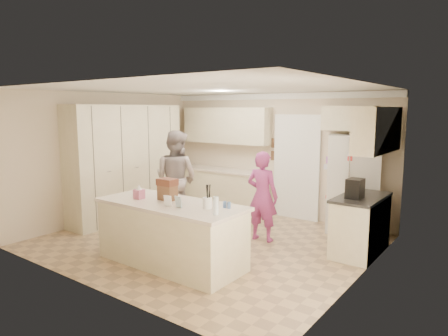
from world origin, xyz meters
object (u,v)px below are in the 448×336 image
Objects in this scene: coffee_maker at (355,188)px; teen_boy at (176,178)px; island_base at (171,235)px; teen_girl at (262,196)px; refrigerator at (353,184)px; tissue_box at (139,194)px; utensil_crock at (207,203)px; dollhouse_body at (168,193)px.

coffee_maker is 0.16× the size of teen_boy.
island_base is 1.83m from teen_girl.
teen_boy reaches higher than teen_girl.
refrigerator is at bearing 109.86° from coffee_maker.
island_base is 0.79m from tissue_box.
refrigerator reaches higher than utensil_crock.
tissue_box is at bearing 55.02° from teen_girl.
refrigerator is 12.86× the size of tissue_box.
utensil_crock is at bearing 7.13° from tissue_box.
teen_boy is (-1.95, 1.46, -0.07)m from utensil_crock.
coffee_maker is at bearing 42.83° from island_base.
tissue_box is at bearing -169.70° from island_base.
teen_boy is at bearing -173.30° from coffee_maker.
coffee_maker is 2.00× the size of utensil_crock.
utensil_crock is at bearing -3.58° from dollhouse_body.
teen_girl is at bearing -173.36° from coffee_maker.
utensil_crock is at bearing -127.12° from coffee_maker.
refrigerator reaches higher than dollhouse_body.
refrigerator is 1.15× the size of teen_girl.
dollhouse_body is at bearing 176.42° from utensil_crock.
tissue_box is at bearing -142.40° from refrigerator.
teen_boy is at bearing 2.22° from teen_girl.
tissue_box is 0.54× the size of dollhouse_body.
teen_girl is at bearing -145.66° from refrigerator.
refrigerator reaches higher than island_base.
dollhouse_body is at bearing 146.31° from island_base.
tissue_box is 1.77m from teen_boy.
refrigerator is 1.80m from teen_girl.
teen_girl is (-1.07, -1.45, -0.12)m from refrigerator.
coffee_maker is 3.28m from tissue_box.
teen_boy is (-1.15, 1.41, -0.10)m from dollhouse_body.
teen_boy is at bearing 129.35° from dollhouse_body.
refrigerator is at bearing 73.21° from utensil_crock.
tissue_box is 2.12m from teen_girl.
refrigerator is 1.36m from coffee_maker.
coffee_maker is 1.57m from teen_girl.
utensil_crock is 1.21m from tissue_box.
dollhouse_body reaches higher than tissue_box.
teen_girl is (1.82, 0.22, -0.15)m from teen_boy.
refrigerator is 0.97× the size of teen_boy.
teen_girl reaches higher than utensil_crock.
refrigerator is 3.53m from dollhouse_body.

